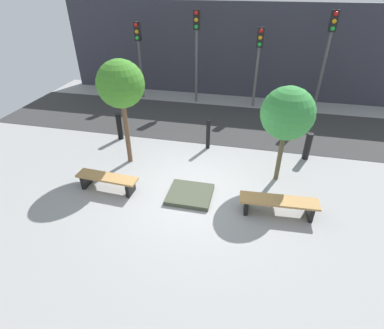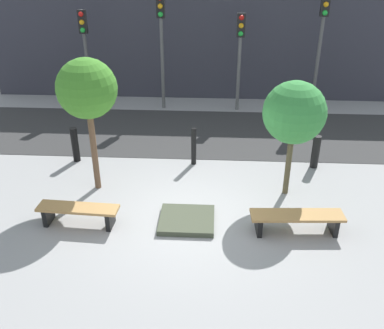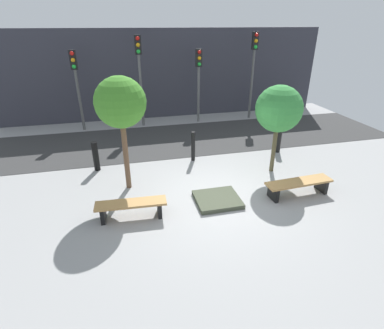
% 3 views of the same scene
% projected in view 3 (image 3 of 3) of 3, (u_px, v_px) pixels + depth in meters
% --- Properties ---
extents(ground_plane, '(18.00, 18.00, 0.00)m').
position_uv_depth(ground_plane, '(216.00, 199.00, 8.37)').
color(ground_plane, '#969696').
extents(road_strip, '(18.00, 3.86, 0.01)m').
position_uv_depth(road_strip, '(181.00, 139.00, 12.60)').
color(road_strip, '#343434').
rests_on(road_strip, ground).
extents(building_facade, '(16.20, 0.50, 4.22)m').
position_uv_depth(building_facade, '(165.00, 74.00, 14.91)').
color(building_facade, '#33333D').
rests_on(building_facade, ground).
extents(bench_left, '(1.77, 0.52, 0.45)m').
position_uv_depth(bench_left, '(131.00, 207.00, 7.43)').
color(bench_left, black).
rests_on(bench_left, ground).
extents(bench_right, '(1.96, 0.57, 0.44)m').
position_uv_depth(bench_right, '(299.00, 185.00, 8.41)').
color(bench_right, black).
rests_on(bench_right, ground).
extents(planter_bed, '(1.19, 1.08, 0.12)m').
position_uv_depth(planter_bed, '(217.00, 199.00, 8.21)').
color(planter_bed, '#434837').
rests_on(planter_bed, ground).
extents(tree_behind_left_bench, '(1.37, 1.37, 3.24)m').
position_uv_depth(tree_behind_left_bench, '(120.00, 103.00, 7.86)').
color(tree_behind_left_bench, brown).
rests_on(tree_behind_left_bench, ground).
extents(tree_behind_right_bench, '(1.42, 1.42, 2.80)m').
position_uv_depth(tree_behind_right_bench, '(279.00, 109.00, 9.04)').
color(tree_behind_right_bench, brown).
rests_on(tree_behind_right_bench, ground).
extents(bollard_far_left, '(0.19, 0.19, 0.98)m').
position_uv_depth(bollard_far_left, '(96.00, 156.00, 9.78)').
color(bollard_far_left, black).
rests_on(bollard_far_left, ground).
extents(bollard_left, '(0.14, 0.14, 1.06)m').
position_uv_depth(bollard_left, '(193.00, 146.00, 10.46)').
color(bollard_left, black).
rests_on(bollard_left, ground).
extents(bollard_center, '(0.21, 0.21, 0.91)m').
position_uv_depth(bollard_center, '(278.00, 140.00, 11.19)').
color(bollard_center, black).
rests_on(bollard_center, ground).
extents(traffic_light_west, '(0.28, 0.27, 3.43)m').
position_uv_depth(traffic_light_west, '(76.00, 76.00, 12.66)').
color(traffic_light_west, '#505050').
rests_on(traffic_light_west, ground).
extents(traffic_light_mid_west, '(0.28, 0.27, 3.97)m').
position_uv_depth(traffic_light_mid_west, '(139.00, 66.00, 13.08)').
color(traffic_light_mid_west, '#565656').
rests_on(traffic_light_mid_west, ground).
extents(traffic_light_mid_east, '(0.28, 0.27, 3.37)m').
position_uv_depth(traffic_light_mid_east, '(199.00, 73.00, 13.82)').
color(traffic_light_mid_east, '#5F5F5F').
rests_on(traffic_light_mid_east, ground).
extents(traffic_light_east, '(0.28, 0.27, 4.06)m').
position_uv_depth(traffic_light_east, '(254.00, 61.00, 14.20)').
color(traffic_light_east, '#545454').
rests_on(traffic_light_east, ground).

